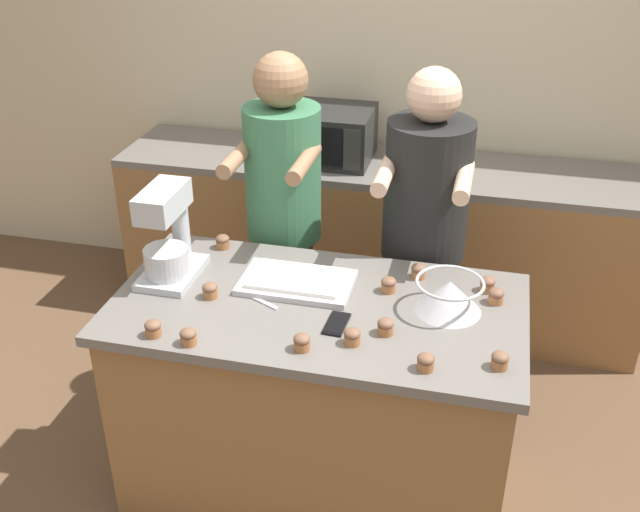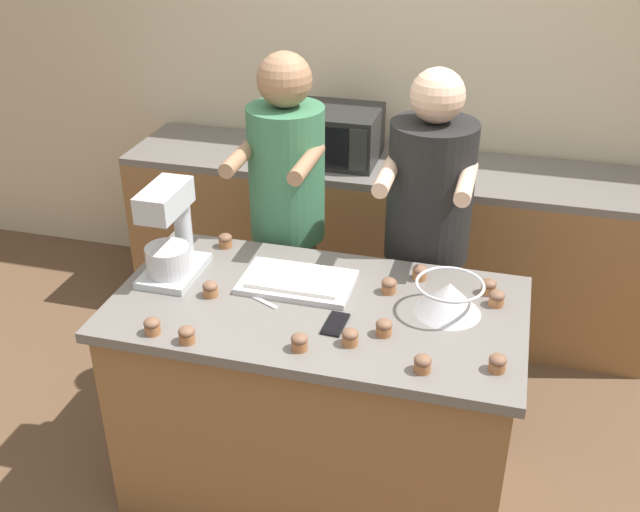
% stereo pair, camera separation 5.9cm
% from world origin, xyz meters
% --- Properties ---
extents(ground_plane, '(16.00, 16.00, 0.00)m').
position_xyz_m(ground_plane, '(0.00, 0.00, 0.00)').
color(ground_plane, brown).
extents(back_wall, '(10.00, 0.06, 2.70)m').
position_xyz_m(back_wall, '(0.00, 1.74, 1.35)').
color(back_wall, beige).
rests_on(back_wall, ground_plane).
extents(island_counter, '(1.52, 0.81, 0.90)m').
position_xyz_m(island_counter, '(0.00, 0.00, 0.45)').
color(island_counter, olive).
rests_on(island_counter, ground_plane).
extents(back_counter, '(2.80, 0.60, 0.91)m').
position_xyz_m(back_counter, '(0.00, 1.39, 0.46)').
color(back_counter, olive).
rests_on(back_counter, ground_plane).
extents(person_left, '(0.35, 0.51, 1.66)m').
position_xyz_m(person_left, '(-0.30, 0.61, 0.88)').
color(person_left, brown).
rests_on(person_left, ground_plane).
extents(person_right, '(0.37, 0.52, 1.64)m').
position_xyz_m(person_right, '(0.32, 0.61, 0.85)').
color(person_right, '#232328').
rests_on(person_right, ground_plane).
extents(stand_mixer, '(0.20, 0.30, 0.38)m').
position_xyz_m(stand_mixer, '(-0.60, 0.06, 1.06)').
color(stand_mixer, '#B2B7BC').
rests_on(stand_mixer, island_counter).
extents(mixing_bowl, '(0.25, 0.25, 0.12)m').
position_xyz_m(mixing_bowl, '(0.47, 0.07, 0.96)').
color(mixing_bowl, '#BCBCC1').
rests_on(mixing_bowl, island_counter).
extents(baking_tray, '(0.43, 0.27, 0.04)m').
position_xyz_m(baking_tray, '(-0.11, 0.11, 0.91)').
color(baking_tray, '#BCBCC1').
rests_on(baking_tray, island_counter).
extents(microwave_oven, '(0.44, 0.40, 0.27)m').
position_xyz_m(microwave_oven, '(-0.27, 1.39, 1.04)').
color(microwave_oven, black).
rests_on(microwave_oven, back_counter).
extents(cell_phone, '(0.08, 0.15, 0.01)m').
position_xyz_m(cell_phone, '(0.10, -0.12, 0.90)').
color(cell_phone, black).
rests_on(cell_phone, island_counter).
extents(knife, '(0.20, 0.11, 0.01)m').
position_xyz_m(knife, '(-0.25, -0.02, 0.90)').
color(knife, '#BCBCC1').
rests_on(knife, island_counter).
extents(cupcake_0, '(0.06, 0.06, 0.06)m').
position_xyz_m(cupcake_0, '(0.24, 0.15, 0.93)').
color(cupcake_0, '#9E6038').
rests_on(cupcake_0, island_counter).
extents(cupcake_1, '(0.06, 0.06, 0.06)m').
position_xyz_m(cupcake_1, '(0.27, -0.13, 0.93)').
color(cupcake_1, '#9E6038').
rests_on(cupcake_1, island_counter).
extents(cupcake_2, '(0.06, 0.06, 0.06)m').
position_xyz_m(cupcake_2, '(0.34, 0.28, 0.93)').
color(cupcake_2, '#9E6038').
rests_on(cupcake_2, island_counter).
extents(cupcake_3, '(0.06, 0.06, 0.06)m').
position_xyz_m(cupcake_3, '(0.43, -0.30, 0.93)').
color(cupcake_3, '#9E6038').
rests_on(cupcake_3, island_counter).
extents(cupcake_4, '(0.06, 0.06, 0.06)m').
position_xyz_m(cupcake_4, '(0.02, -0.29, 0.93)').
color(cupcake_4, '#9E6038').
rests_on(cupcake_4, island_counter).
extents(cupcake_5, '(0.06, 0.06, 0.06)m').
position_xyz_m(cupcake_5, '(0.17, -0.22, 0.93)').
color(cupcake_5, '#9E6038').
rests_on(cupcake_5, island_counter).
extents(cupcake_6, '(0.06, 0.06, 0.06)m').
position_xyz_m(cupcake_6, '(-0.50, -0.33, 0.93)').
color(cupcake_6, '#9E6038').
rests_on(cupcake_6, island_counter).
extents(cupcake_7, '(0.06, 0.06, 0.06)m').
position_xyz_m(cupcake_7, '(0.60, 0.24, 0.93)').
color(cupcake_7, '#9E6038').
rests_on(cupcake_7, island_counter).
extents(cupcake_8, '(0.06, 0.06, 0.06)m').
position_xyz_m(cupcake_8, '(-0.49, 0.33, 0.93)').
color(cupcake_8, '#9E6038').
rests_on(cupcake_8, island_counter).
extents(cupcake_9, '(0.06, 0.06, 0.06)m').
position_xyz_m(cupcake_9, '(0.66, -0.23, 0.93)').
color(cupcake_9, '#9E6038').
rests_on(cupcake_9, island_counter).
extents(cupcake_10, '(0.06, 0.06, 0.06)m').
position_xyz_m(cupcake_10, '(-0.40, -0.05, 0.93)').
color(cupcake_10, '#9E6038').
rests_on(cupcake_10, island_counter).
extents(cupcake_11, '(0.06, 0.06, 0.06)m').
position_xyz_m(cupcake_11, '(0.64, 0.16, 0.93)').
color(cupcake_11, '#9E6038').
rests_on(cupcake_11, island_counter).
extents(cupcake_12, '(0.06, 0.06, 0.06)m').
position_xyz_m(cupcake_12, '(-0.36, -0.35, 0.93)').
color(cupcake_12, '#9E6038').
rests_on(cupcake_12, island_counter).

